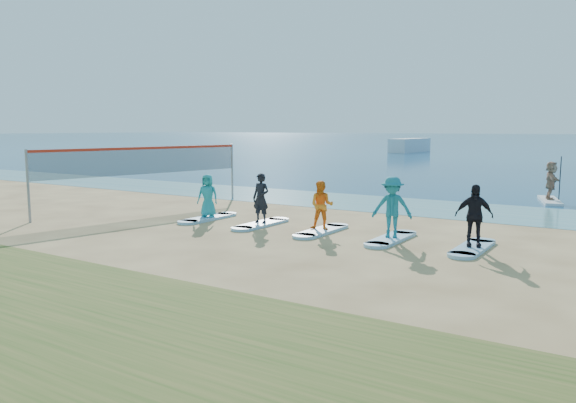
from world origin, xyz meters
The scene contains 16 objects.
ground centered at (0.00, 0.00, 0.00)m, with size 600.00×600.00×0.00m, color tan.
shallow_water centered at (0.00, 10.50, 0.01)m, with size 600.00×600.00×0.00m, color teal.
volleyball_net centered at (-7.46, 4.02, 1.90)m, with size 1.90×8.91×2.50m.
paddleboard centered at (5.77, 15.11, 0.06)m, with size 0.70×3.00×0.12m, color silver.
paddleboarder centered at (5.77, 15.11, 0.95)m, with size 1.53×0.49×1.65m, color tan.
boat_offshore_a centered at (-17.76, 60.62, 0.00)m, with size 2.37×8.80×1.81m, color silver.
surfboard_0 centered at (-3.69, 3.43, 0.04)m, with size 0.70×2.20×0.09m, color #8CBED8.
student_0 centered at (-3.69, 3.43, 0.84)m, with size 0.74×0.48×1.51m, color teal.
surfboard_1 centered at (-1.39, 3.43, 0.04)m, with size 0.70×2.20×0.09m, color #8CBED8.
student_1 centered at (-1.39, 3.43, 0.91)m, with size 0.60×0.39×1.64m, color black.
surfboard_2 centered at (0.91, 3.43, 0.04)m, with size 0.70×2.20×0.09m, color #8CBED8.
student_2 centered at (0.91, 3.43, 0.84)m, with size 0.73×0.57×1.51m, color orange.
surfboard_3 centered at (3.21, 3.43, 0.04)m, with size 0.70×2.20×0.09m, color #8CBED8.
student_3 centered at (3.21, 3.43, 0.97)m, with size 1.13×0.65×1.75m, color #1A7280.
surfboard_4 centered at (5.51, 3.43, 0.04)m, with size 0.70×2.20×0.09m, color #8CBED8.
student_4 centered at (5.51, 3.43, 0.92)m, with size 0.97×0.40×1.66m, color black.
Camera 1 is at (9.30, -11.51, 3.21)m, focal length 35.00 mm.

